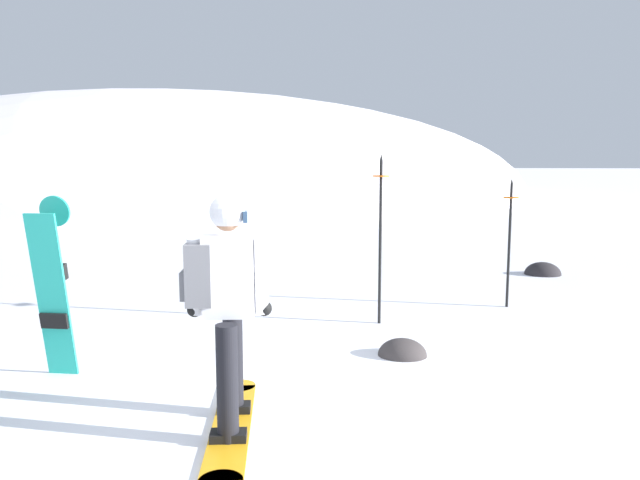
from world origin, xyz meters
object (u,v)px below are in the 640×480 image
(rock_mid, at_px, (402,355))
(piste_marker_far, at_px, (510,234))
(snowboarder_main, at_px, (225,306))
(rock_dark, at_px, (249,284))
(spare_snowboard, at_px, (53,287))
(rock_small, at_px, (543,274))
(piste_marker_near, at_px, (380,228))

(rock_mid, bearing_deg, piste_marker_far, 56.91)
(snowboarder_main, xyz_separation_m, rock_dark, (-1.02, 5.09, -0.92))
(spare_snowboard, xyz_separation_m, rock_mid, (3.11, 0.97, -0.83))
(snowboarder_main, distance_m, rock_mid, 2.42)
(rock_small, bearing_deg, snowboarder_main, -120.58)
(piste_marker_near, distance_m, rock_dark, 3.17)
(piste_marker_far, xyz_separation_m, rock_dark, (-3.77, 1.07, -0.99))
(rock_mid, bearing_deg, rock_small, 61.71)
(rock_dark, bearing_deg, rock_mid, -54.48)
(spare_snowboard, height_order, rock_mid, spare_snowboard)
(piste_marker_near, xyz_separation_m, rock_small, (2.74, 3.44, -1.15))
(piste_marker_near, xyz_separation_m, rock_dark, (-2.09, 2.08, -1.15))
(spare_snowboard, xyz_separation_m, piste_marker_near, (2.86, 2.16, 0.32))
(piste_marker_near, xyz_separation_m, rock_mid, (0.25, -1.19, -1.15))
(snowboarder_main, bearing_deg, spare_snowboard, 154.85)
(spare_snowboard, bearing_deg, snowboarder_main, -25.15)
(snowboarder_main, bearing_deg, rock_small, 59.42)
(spare_snowboard, height_order, piste_marker_near, piste_marker_near)
(spare_snowboard, bearing_deg, rock_mid, 17.26)
(piste_marker_far, relative_size, rock_mid, 3.50)
(snowboarder_main, distance_m, piste_marker_far, 4.86)
(piste_marker_far, distance_m, rock_dark, 4.05)
(piste_marker_far, bearing_deg, piste_marker_near, -149.04)
(piste_marker_far, height_order, rock_mid, piste_marker_far)
(rock_small, bearing_deg, rock_mid, -118.29)
(snowboarder_main, distance_m, spare_snowboard, 1.99)
(rock_dark, relative_size, rock_small, 0.73)
(piste_marker_near, height_order, rock_dark, piste_marker_near)
(snowboarder_main, distance_m, piste_marker_near, 3.19)
(rock_dark, xyz_separation_m, rock_mid, (2.34, -3.28, 0.00))
(spare_snowboard, distance_m, piste_marker_far, 5.54)
(rock_small, bearing_deg, rock_dark, -164.33)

